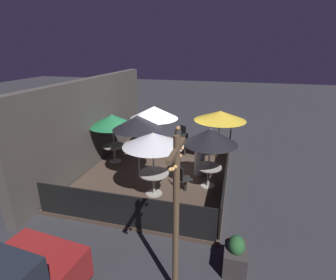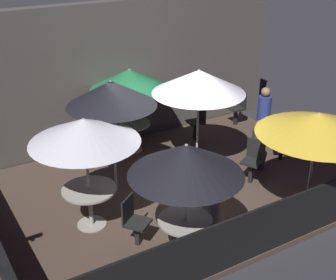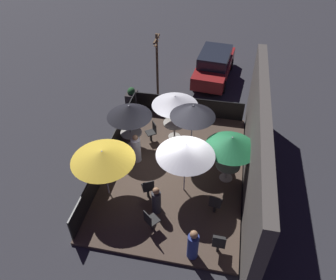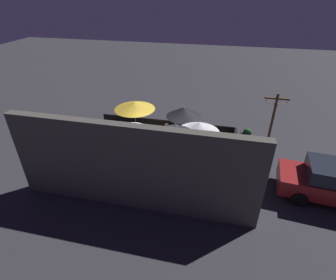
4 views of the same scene
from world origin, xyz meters
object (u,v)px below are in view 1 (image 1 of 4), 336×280
patio_umbrella_0 (210,136)px  dining_table_1 (114,149)px  patio_umbrella_4 (137,122)px  patron_2 (199,160)px  patio_chair_2 (136,138)px  patron_1 (178,139)px  patio_umbrella_3 (220,116)px  patio_umbrella_5 (154,112)px  patio_chair_0 (142,128)px  patio_umbrella_1 (112,120)px  patio_umbrella_2 (153,139)px  patio_chair_3 (182,134)px  patron_0 (157,127)px  patio_chair_4 (184,178)px  patio_chair_1 (184,143)px  dining_table_2 (154,177)px  dining_table_0 (208,170)px  light_post (176,212)px  planter_box (235,255)px

patio_umbrella_0 → dining_table_1: (1.10, 4.09, -1.27)m
patio_umbrella_4 → patron_2: (0.87, -2.10, -1.57)m
patio_chair_2 → patron_1: patron_1 is taller
patio_umbrella_3 → patio_umbrella_5: size_ratio=0.96×
patio_chair_0 → patron_2: patron_2 is taller
patio_umbrella_1 → patio_umbrella_2: 3.19m
patio_chair_3 → patron_0: patron_0 is taller
patio_umbrella_2 → patio_chair_4: bearing=-64.9°
patio_umbrella_3 → patio_chair_1: (-0.08, 1.50, -1.36)m
patio_umbrella_2 → dining_table_2: 1.30m
patio_umbrella_1 → dining_table_0: size_ratio=2.30×
patio_umbrella_1 → patio_chair_4: (-1.65, -3.33, -1.33)m
patio_umbrella_2 → patio_chair_1: 3.88m
patio_umbrella_5 → patio_chair_1: size_ratio=2.40×
patio_umbrella_0 → patio_umbrella_1: patio_umbrella_0 is taller
patio_chair_2 → patron_2: patron_2 is taller
patio_umbrella_0 → light_post: light_post is taller
patio_umbrella_3 → patron_2: size_ratio=1.68×
dining_table_1 → dining_table_2: bearing=-130.7°
dining_table_0 → patio_chair_0: (4.35, 4.03, -0.08)m
patio_umbrella_4 → patio_chair_2: (2.92, 1.26, -1.64)m
patio_umbrella_1 → dining_table_0: bearing=-105.1°
patio_chair_4 → patio_umbrella_1: bearing=117.9°
patio_umbrella_4 → patron_1: size_ratio=2.07×
patio_chair_0 → planter_box: patio_chair_0 is taller
patio_umbrella_1 → patio_chair_2: bearing=-9.7°
dining_table_0 → patron_1: (3.15, 1.80, -0.07)m
patio_umbrella_1 → patio_umbrella_4: bearing=-126.8°
patio_chair_0 → dining_table_1: bearing=-0.0°
patio_chair_4 → patron_0: bearing=80.2°
patio_umbrella_1 → patron_0: 3.81m
dining_table_0 → dining_table_1: (1.10, 4.09, -0.03)m
patron_0 → dining_table_1: bearing=-102.8°
patio_umbrella_1 → patio_umbrella_5: patio_umbrella_5 is taller
dining_table_1 → patio_chair_4: (-1.65, -3.33, -0.08)m
patio_chair_2 → planter_box: (-6.26, -4.79, -0.26)m
patio_umbrella_0 → patio_umbrella_5: size_ratio=0.92×
patio_umbrella_1 → patio_umbrella_3: patio_umbrella_3 is taller
patio_umbrella_4 → dining_table_2: 1.98m
patio_umbrella_1 → patio_umbrella_5: 1.77m
dining_table_0 → light_post: bearing=177.9°
dining_table_1 → patron_1: 3.07m
patio_umbrella_0 → dining_table_0: 1.24m
patio_umbrella_4 → patio_chair_0: size_ratio=2.56×
patio_umbrella_2 → patio_umbrella_5: bearing=17.0°
patio_chair_1 → dining_table_0: bearing=0.0°
patio_umbrella_0 → dining_table_0: patio_umbrella_0 is taller
patio_umbrella_5 → light_post: bearing=-159.0°
patio_umbrella_0 → planter_box: bearing=-163.6°
patio_chair_0 → planter_box: 9.25m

